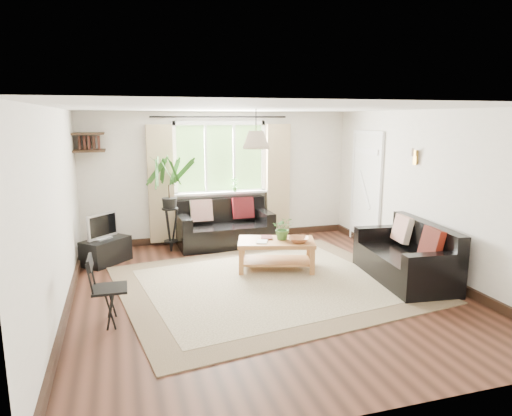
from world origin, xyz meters
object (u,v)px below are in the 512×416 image
object	(u,v)px
palm_stand	(170,204)
sofa_back	(225,225)
tv_stand	(106,251)
sofa_right	(404,253)
folding_chair	(110,290)
coffee_table	(276,255)

from	to	relation	value
palm_stand	sofa_back	bearing A→B (deg)	4.74
sofa_back	tv_stand	distance (m)	2.10
sofa_back	sofa_right	size ratio (longest dim) A/B	1.00
sofa_back	sofa_right	bearing A→B (deg)	-52.16
sofa_back	folding_chair	bearing A→B (deg)	-126.91
sofa_right	coffee_table	bearing A→B (deg)	-114.42
coffee_table	palm_stand	world-z (taller)	palm_stand
sofa_back	tv_stand	world-z (taller)	sofa_back
sofa_right	folding_chair	xyz separation A→B (m)	(-3.99, -0.29, 0.01)
palm_stand	folding_chair	xyz separation A→B (m)	(-0.96, -2.68, -0.43)
tv_stand	palm_stand	world-z (taller)	palm_stand
sofa_right	coffee_table	size ratio (longest dim) A/B	1.46
sofa_back	coffee_table	distance (m)	1.61
sofa_right	folding_chair	distance (m)	4.00
sofa_right	coffee_table	world-z (taller)	sofa_right
tv_stand	folding_chair	size ratio (longest dim) A/B	0.93
coffee_table	tv_stand	distance (m)	2.72
sofa_back	folding_chair	size ratio (longest dim) A/B	2.09
tv_stand	palm_stand	xyz separation A→B (m)	(1.07, 0.36, 0.63)
sofa_right	sofa_back	bearing A→B (deg)	-134.72
sofa_right	coffee_table	xyz separation A→B (m)	(-1.60, 0.93, -0.16)
sofa_back	tv_stand	bearing A→B (deg)	-169.53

